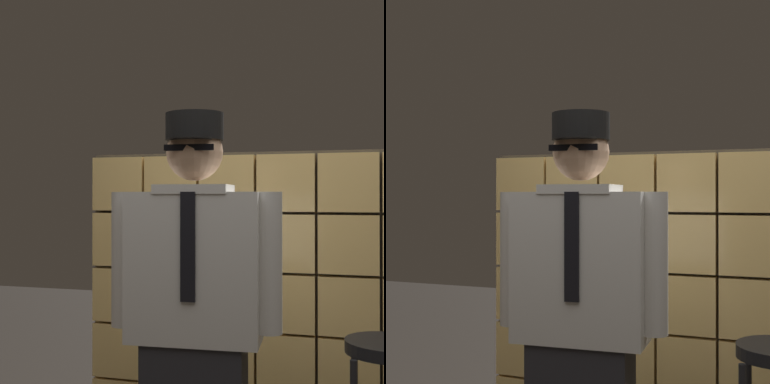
% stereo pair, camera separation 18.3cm
% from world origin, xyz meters
% --- Properties ---
extents(glass_block_wall, '(2.31, 0.10, 1.66)m').
position_xyz_m(glass_block_wall, '(0.00, 1.42, 0.81)').
color(glass_block_wall, '#F2C672').
rests_on(glass_block_wall, ground).
extents(standing_person, '(0.68, 0.30, 1.71)m').
position_xyz_m(standing_person, '(-0.23, 0.42, 0.89)').
color(standing_person, '#28282D').
rests_on(standing_person, ground).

